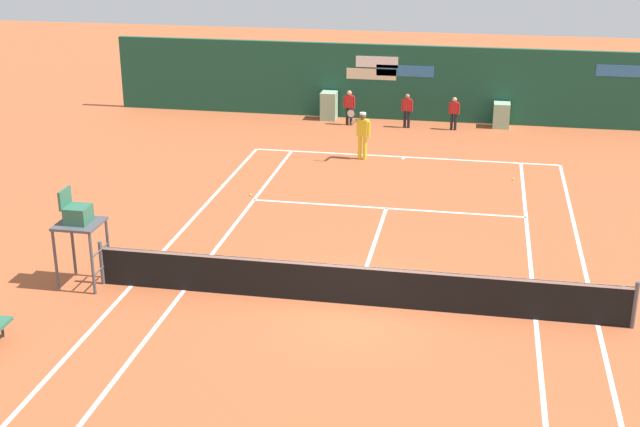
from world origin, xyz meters
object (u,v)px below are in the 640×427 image
Objects in this scene: ball_kid_left_post at (349,105)px; tennis_ball_mid_court at (251,195)px; umpire_chair at (78,222)px; ball_kid_centre_post at (454,111)px; player_on_baseline at (362,131)px; ball_kid_right_post at (407,108)px; tennis_ball_by_sideline at (513,179)px.

tennis_ball_mid_court is (-1.64, -8.97, -0.76)m from ball_kid_left_post.
tennis_ball_mid_court is (2.23, 6.85, -1.55)m from umpire_chair.
ball_kid_centre_post reaches higher than tennis_ball_mid_court.
umpire_chair is at bearing 82.24° from ball_kid_left_post.
player_on_baseline is at bearing 110.21° from ball_kid_left_post.
ball_kid_centre_post is (2.94, 4.53, -0.26)m from player_on_baseline.
umpire_chair is 16.99m from ball_kid_right_post.
umpire_chair is 34.77× the size of tennis_ball_mid_court.
tennis_ball_mid_court is (-7.89, -3.08, 0.00)m from tennis_ball_by_sideline.
player_on_baseline is 1.46× the size of ball_kid_centre_post.
tennis_ball_mid_court is (-2.79, -4.44, -0.96)m from player_on_baseline.
ball_kid_centre_post is at bearing -171.93° from ball_kid_right_post.
ball_kid_left_post is 9.15m from tennis_ball_mid_court.
ball_kid_right_post is at bearing 123.98° from tennis_ball_by_sideline.
tennis_ball_by_sideline is (5.10, -1.37, -0.96)m from player_on_baseline.
ball_kid_left_post is at bearing 9.02° from ball_kid_centre_post.
umpire_chair is at bearing -135.55° from tennis_ball_by_sideline.
ball_kid_centre_post is 4.09m from ball_kid_left_post.
player_on_baseline is 27.53× the size of tennis_ball_mid_court.
umpire_chair reaches higher than tennis_ball_mid_court.
ball_kid_left_post is 20.32× the size of tennis_ball_by_sideline.
umpire_chair is 34.77× the size of tennis_ball_by_sideline.
tennis_ball_by_sideline is (10.12, 9.92, -1.55)m from umpire_chair.
umpire_chair is at bearing 76.85° from ball_kid_right_post.
ball_kid_right_post reaches higher than ball_kid_centre_post.
tennis_ball_by_sideline is 8.46m from tennis_ball_mid_court.
tennis_ball_mid_court is at bearing 69.14° from player_on_baseline.
umpire_chair is at bearing 72.33° from ball_kid_centre_post.
ball_kid_right_post is 9.82m from tennis_ball_mid_court.
player_on_baseline reaches higher than tennis_ball_mid_court.
tennis_ball_mid_court is at bearing -158.69° from tennis_ball_by_sideline.
ball_kid_right_post is (-1.81, -0.00, 0.03)m from ball_kid_centre_post.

